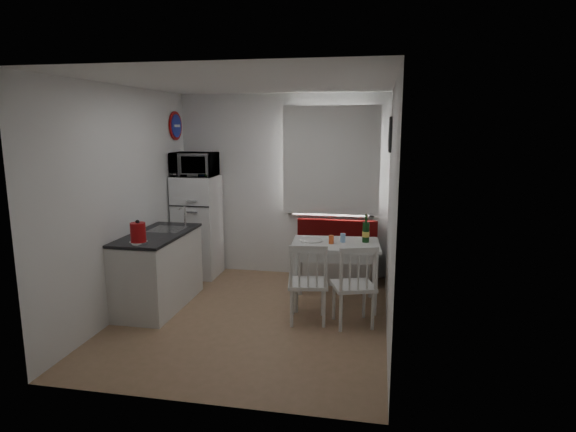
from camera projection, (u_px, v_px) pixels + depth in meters
The scene contains 22 objects.
floor at pixel (253, 317), 5.49m from camera, with size 3.00×3.50×0.02m, color #91714D.
ceiling at pixel (249, 82), 5.01m from camera, with size 3.00×3.50×0.02m, color white.
wall_back at pixel (283, 186), 6.94m from camera, with size 3.00×0.02×2.60m, color white.
wall_front at pixel (189, 244), 3.56m from camera, with size 3.00×0.02×2.60m, color white.
wall_left at pixel (125, 201), 5.53m from camera, with size 0.02×3.50×2.60m, color white.
wall_right at pixel (391, 210), 4.97m from camera, with size 0.02×3.50×2.60m, color white.
window at pixel (331, 164), 6.72m from camera, with size 1.22×0.06×1.47m, color silver.
curtain at pixel (331, 161), 6.64m from camera, with size 1.35×0.02×1.50m, color white.
kitchen_counter at pixel (159, 269), 5.78m from camera, with size 0.62×1.32×1.16m.
wall_sign at pixel (176, 126), 6.76m from camera, with size 0.40×0.40×0.03m, color #1A289E.
picture_frame at pixel (390, 134), 5.90m from camera, with size 0.04×0.52×0.42m, color black.
bench at pixel (336, 261), 6.74m from camera, with size 1.18×0.45×0.84m.
dining_table at pixel (336, 250), 5.77m from camera, with size 1.09×0.80×0.77m.
chair_left at pixel (307, 275), 5.20m from camera, with size 0.49×0.47×0.49m.
chair_right at pixel (353, 278), 5.11m from camera, with size 0.54×0.53×0.49m.
fridge at pixel (198, 226), 6.93m from camera, with size 0.58×0.58×1.45m, color white.
microwave at pixel (194, 164), 6.71m from camera, with size 0.60×0.41×0.33m, color white.
kettle at pixel (138, 233), 5.15m from camera, with size 0.19×0.19×0.26m, color #A50D10.
wine_bottle at pixel (366, 228), 5.76m from camera, with size 0.09×0.09×0.34m, color #133C15, non-canonical shape.
drinking_glass_orange at pixel (331, 239), 5.71m from camera, with size 0.06×0.06×0.10m, color #EA5B27.
drinking_glass_blue at pixel (343, 238), 5.78m from camera, with size 0.06×0.06×0.11m, color #92C5F8.
plate at pixel (311, 240), 5.83m from camera, with size 0.27×0.27×0.02m, color white.
Camera 1 is at (1.37, -5.01, 2.17)m, focal length 30.00 mm.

